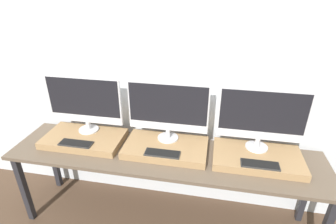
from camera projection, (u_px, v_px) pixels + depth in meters
name	position (u px, v px, depth m)	size (l,w,h in m)	color
wall_back	(173.00, 75.00, 2.22)	(8.00, 0.04, 2.60)	silver
workbench	(165.00, 161.00, 2.18)	(2.59, 0.58, 0.74)	brown
wooden_riser_left	(84.00, 138.00, 2.31)	(0.69, 0.40, 0.06)	#99754C
monitor_left	(84.00, 102.00, 2.26)	(0.67, 0.18, 0.51)	silver
keyboard_left	(76.00, 143.00, 2.18)	(0.28, 0.10, 0.01)	#2D2D2D
wooden_riser_center	(166.00, 147.00, 2.19)	(0.69, 0.40, 0.06)	#99754C
monitor_center	(168.00, 109.00, 2.14)	(0.67, 0.18, 0.51)	silver
keyboard_center	(162.00, 153.00, 2.05)	(0.28, 0.10, 0.01)	#2D2D2D
wooden_riser_right	(257.00, 158.00, 2.06)	(0.69, 0.40, 0.06)	#99754C
monitor_right	(262.00, 117.00, 2.01)	(0.67, 0.18, 0.51)	silver
keyboard_right	(260.00, 164.00, 1.93)	(0.28, 0.10, 0.01)	#2D2D2D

